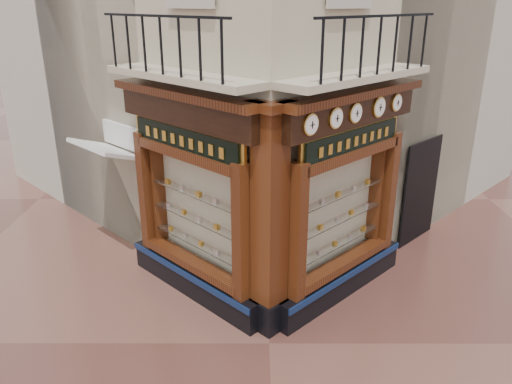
{
  "coord_description": "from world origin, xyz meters",
  "views": [
    {
      "loc": [
        -0.21,
        -6.89,
        5.36
      ],
      "look_at": [
        -0.22,
        2.0,
        1.95
      ],
      "focal_mm": 35.0,
      "sensor_mm": 36.0,
      "label": 1
    }
  ],
  "objects_px": {
    "corner_pilaster": "(270,225)",
    "clock_d": "(379,107)",
    "clock_c": "(355,113)",
    "signboard_right": "(353,141)",
    "clock_a": "(311,125)",
    "clock_b": "(336,118)",
    "clock_e": "(396,103)",
    "signboard_left": "(185,140)",
    "awning": "(118,254)"
  },
  "relations": [
    {
      "from": "clock_a",
      "to": "clock_d",
      "type": "height_order",
      "value": "clock_d"
    },
    {
      "from": "awning",
      "to": "signboard_left",
      "type": "height_order",
      "value": "signboard_left"
    },
    {
      "from": "clock_c",
      "to": "awning",
      "type": "xyz_separation_m",
      "value": [
        -4.8,
        1.83,
        -3.62
      ]
    },
    {
      "from": "clock_b",
      "to": "signboard_right",
      "type": "distance_m",
      "value": 0.87
    },
    {
      "from": "corner_pilaster",
      "to": "clock_c",
      "type": "bearing_deg",
      "value": -14.93
    },
    {
      "from": "clock_a",
      "to": "clock_b",
      "type": "xyz_separation_m",
      "value": [
        0.44,
        0.44,
        0.0
      ]
    },
    {
      "from": "clock_a",
      "to": "clock_d",
      "type": "relative_size",
      "value": 0.93
    },
    {
      "from": "clock_c",
      "to": "signboard_right",
      "type": "bearing_deg",
      "value": 36.65
    },
    {
      "from": "signboard_left",
      "to": "clock_c",
      "type": "bearing_deg",
      "value": -138.62
    },
    {
      "from": "signboard_left",
      "to": "signboard_right",
      "type": "relative_size",
      "value": 1.07
    },
    {
      "from": "corner_pilaster",
      "to": "clock_a",
      "type": "relative_size",
      "value": 11.66
    },
    {
      "from": "clock_b",
      "to": "signboard_left",
      "type": "bearing_deg",
      "value": 122.22
    },
    {
      "from": "clock_e",
      "to": "clock_c",
      "type": "bearing_deg",
      "value": -180.0
    },
    {
      "from": "clock_a",
      "to": "clock_c",
      "type": "distance_m",
      "value": 1.17
    },
    {
      "from": "clock_a",
      "to": "awning",
      "type": "distance_m",
      "value": 5.99
    },
    {
      "from": "signboard_right",
      "to": "clock_c",
      "type": "bearing_deg",
      "value": -143.35
    },
    {
      "from": "clock_a",
      "to": "corner_pilaster",
      "type": "bearing_deg",
      "value": 134.99
    },
    {
      "from": "clock_d",
      "to": "awning",
      "type": "height_order",
      "value": "clock_d"
    },
    {
      "from": "clock_b",
      "to": "signboard_left",
      "type": "relative_size",
      "value": 0.16
    },
    {
      "from": "signboard_right",
      "to": "clock_e",
      "type": "bearing_deg",
      "value": -5.45
    },
    {
      "from": "clock_e",
      "to": "signboard_left",
      "type": "relative_size",
      "value": 0.15
    },
    {
      "from": "signboard_right",
      "to": "clock_d",
      "type": "bearing_deg",
      "value": -11.01
    },
    {
      "from": "clock_c",
      "to": "signboard_right",
      "type": "distance_m",
      "value": 0.55
    },
    {
      "from": "clock_b",
      "to": "clock_e",
      "type": "bearing_deg",
      "value": 0.0
    },
    {
      "from": "clock_a",
      "to": "signboard_left",
      "type": "relative_size",
      "value": 0.16
    },
    {
      "from": "clock_a",
      "to": "clock_e",
      "type": "relative_size",
      "value": 1.05
    },
    {
      "from": "clock_d",
      "to": "clock_e",
      "type": "height_order",
      "value": "clock_d"
    },
    {
      "from": "corner_pilaster",
      "to": "signboard_left",
      "type": "xyz_separation_m",
      "value": [
        -1.46,
        1.01,
        1.15
      ]
    },
    {
      "from": "clock_d",
      "to": "clock_a",
      "type": "bearing_deg",
      "value": -180.0
    },
    {
      "from": "signboard_right",
      "to": "clock_a",
      "type": "bearing_deg",
      "value": -175.22
    },
    {
      "from": "corner_pilaster",
      "to": "clock_d",
      "type": "distance_m",
      "value": 2.89
    },
    {
      "from": "clock_e",
      "to": "awning",
      "type": "relative_size",
      "value": 0.2
    },
    {
      "from": "clock_a",
      "to": "clock_c",
      "type": "height_order",
      "value": "same"
    },
    {
      "from": "clock_e",
      "to": "corner_pilaster",
      "type": "bearing_deg",
      "value": 171.65
    },
    {
      "from": "clock_b",
      "to": "clock_e",
      "type": "height_order",
      "value": "clock_b"
    },
    {
      "from": "clock_a",
      "to": "signboard_left",
      "type": "height_order",
      "value": "clock_a"
    },
    {
      "from": "clock_c",
      "to": "clock_e",
      "type": "bearing_deg",
      "value": 0.0
    },
    {
      "from": "clock_a",
      "to": "signboard_right",
      "type": "xyz_separation_m",
      "value": [
        0.86,
        1.01,
        -0.52
      ]
    },
    {
      "from": "clock_b",
      "to": "clock_d",
      "type": "relative_size",
      "value": 0.95
    },
    {
      "from": "clock_b",
      "to": "clock_a",
      "type": "bearing_deg",
      "value": 180.0
    },
    {
      "from": "awning",
      "to": "signboard_right",
      "type": "relative_size",
      "value": 0.8
    },
    {
      "from": "clock_d",
      "to": "signboard_left",
      "type": "height_order",
      "value": "clock_d"
    },
    {
      "from": "corner_pilaster",
      "to": "clock_c",
      "type": "relative_size",
      "value": 11.72
    },
    {
      "from": "clock_b",
      "to": "clock_c",
      "type": "height_order",
      "value": "clock_b"
    },
    {
      "from": "corner_pilaster",
      "to": "signboard_right",
      "type": "height_order",
      "value": "corner_pilaster"
    },
    {
      "from": "corner_pilaster",
      "to": "clock_d",
      "type": "relative_size",
      "value": 10.85
    },
    {
      "from": "corner_pilaster",
      "to": "signboard_left",
      "type": "relative_size",
      "value": 1.83
    },
    {
      "from": "clock_b",
      "to": "signboard_right",
      "type": "bearing_deg",
      "value": 9.04
    },
    {
      "from": "signboard_right",
      "to": "signboard_left",
      "type": "bearing_deg",
      "value": 135.0
    },
    {
      "from": "clock_e",
      "to": "signboard_right",
      "type": "distance_m",
      "value": 1.27
    }
  ]
}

